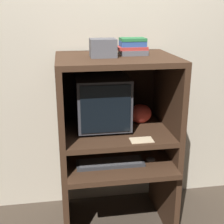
{
  "coord_description": "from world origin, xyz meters",
  "views": [
    {
      "loc": [
        -0.37,
        -1.79,
        1.66
      ],
      "look_at": [
        -0.03,
        0.33,
        0.94
      ],
      "focal_mm": 50.0,
      "sensor_mm": 36.0,
      "label": 1
    }
  ],
  "objects": [
    {
      "name": "storage_box",
      "position": [
        -0.09,
        0.31,
        1.41
      ],
      "size": [
        0.17,
        0.15,
        0.12
      ],
      "color": "#4C4C51",
      "rests_on": "hutch_upper"
    },
    {
      "name": "desk_base",
      "position": [
        0.0,
        0.28,
        0.38
      ],
      "size": [
        0.82,
        0.73,
        0.62
      ],
      "color": "#382316",
      "rests_on": "ground_plane"
    },
    {
      "name": "hutch_upper",
      "position": [
        0.0,
        0.36,
        1.17
      ],
      "size": [
        0.82,
        0.66,
        0.53
      ],
      "color": "#382316",
      "rests_on": "desk_monitor_shelf"
    },
    {
      "name": "wall_back",
      "position": [
        0.0,
        0.72,
        1.3
      ],
      "size": [
        6.0,
        0.06,
        2.6
      ],
      "color": "#B2A893",
      "rests_on": "ground_plane"
    },
    {
      "name": "desk_monitor_shelf",
      "position": [
        0.0,
        0.33,
        0.77
      ],
      "size": [
        0.82,
        0.66,
        0.2
      ],
      "color": "#382316",
      "rests_on": "desk_base"
    },
    {
      "name": "book_stack",
      "position": [
        0.13,
        0.39,
        1.4
      ],
      "size": [
        0.21,
        0.17,
        0.12
      ],
      "color": "#4C4C51",
      "rests_on": "hutch_upper"
    },
    {
      "name": "snack_bag",
      "position": [
        0.2,
        0.42,
        0.89
      ],
      "size": [
        0.18,
        0.13,
        0.15
      ],
      "color": "#BC382D",
      "rests_on": "desk_monitor_shelf"
    },
    {
      "name": "keyboard",
      "position": [
        -0.07,
        0.15,
        0.63
      ],
      "size": [
        0.47,
        0.15,
        0.03
      ],
      "color": "#2D2D30",
      "rests_on": "desk_base"
    },
    {
      "name": "crt_monitor",
      "position": [
        -0.1,
        0.39,
        1.02
      ],
      "size": [
        0.37,
        0.45,
        0.39
      ],
      "color": "#333338",
      "rests_on": "desk_monitor_shelf"
    },
    {
      "name": "paper_card",
      "position": [
        0.13,
        0.08,
        0.82
      ],
      "size": [
        0.15,
        0.1,
        0.0
      ],
      "color": "#CCB28C",
      "rests_on": "desk_monitor_shelf"
    },
    {
      "name": "mouse",
      "position": [
        0.22,
        0.14,
        0.64
      ],
      "size": [
        0.07,
        0.05,
        0.03
      ],
      "color": "#28282B",
      "rests_on": "desk_base"
    }
  ]
}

